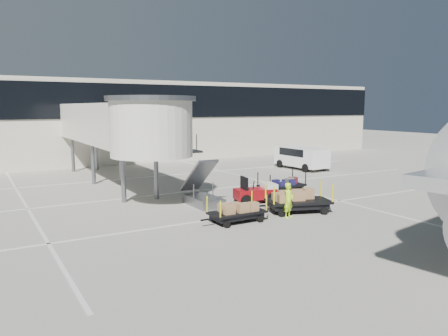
{
  "coord_description": "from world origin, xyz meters",
  "views": [
    {
      "loc": [
        -12.43,
        -16.18,
        5.46
      ],
      "look_at": [
        -0.02,
        5.1,
        2.0
      ],
      "focal_mm": 35.0,
      "sensor_mm": 36.0,
      "label": 1
    }
  ],
  "objects_px": {
    "suitcase_cart": "(282,186)",
    "ground_worker": "(289,200)",
    "baggage_tug": "(256,193)",
    "box_cart_far": "(235,212)",
    "box_cart_near": "(297,201)",
    "minivan": "(300,156)"
  },
  "relations": [
    {
      "from": "baggage_tug",
      "to": "box_cart_near",
      "type": "xyz_separation_m",
      "value": [
        0.53,
        -3.01,
        0.05
      ]
    },
    {
      "from": "baggage_tug",
      "to": "box_cart_far",
      "type": "bearing_deg",
      "value": -126.03
    },
    {
      "from": "box_cart_near",
      "to": "ground_worker",
      "type": "height_order",
      "value": "ground_worker"
    },
    {
      "from": "suitcase_cart",
      "to": "ground_worker",
      "type": "xyz_separation_m",
      "value": [
        -3.45,
        -5.03,
        0.38
      ]
    },
    {
      "from": "box_cart_near",
      "to": "box_cart_far",
      "type": "bearing_deg",
      "value": -160.1
    },
    {
      "from": "ground_worker",
      "to": "minivan",
      "type": "xyz_separation_m",
      "value": [
        11.75,
        13.11,
        0.27
      ]
    },
    {
      "from": "baggage_tug",
      "to": "box_cart_near",
      "type": "distance_m",
      "value": 3.05
    },
    {
      "from": "box_cart_near",
      "to": "ground_worker",
      "type": "distance_m",
      "value": 1.27
    },
    {
      "from": "box_cart_far",
      "to": "minivan",
      "type": "xyz_separation_m",
      "value": [
        14.5,
        12.52,
        0.66
      ]
    },
    {
      "from": "suitcase_cart",
      "to": "minivan",
      "type": "xyz_separation_m",
      "value": [
        8.29,
        8.07,
        0.66
      ]
    },
    {
      "from": "baggage_tug",
      "to": "box_cart_near",
      "type": "height_order",
      "value": "box_cart_near"
    },
    {
      "from": "minivan",
      "to": "baggage_tug",
      "type": "bearing_deg",
      "value": -141.5
    },
    {
      "from": "ground_worker",
      "to": "suitcase_cart",
      "type": "bearing_deg",
      "value": 31.56
    },
    {
      "from": "box_cart_near",
      "to": "ground_worker",
      "type": "relative_size",
      "value": 2.3
    },
    {
      "from": "box_cart_near",
      "to": "minivan",
      "type": "distance_m",
      "value": 16.43
    },
    {
      "from": "box_cart_far",
      "to": "minivan",
      "type": "distance_m",
      "value": 19.17
    },
    {
      "from": "suitcase_cart",
      "to": "ground_worker",
      "type": "height_order",
      "value": "ground_worker"
    },
    {
      "from": "ground_worker",
      "to": "minivan",
      "type": "height_order",
      "value": "minivan"
    },
    {
      "from": "box_cart_near",
      "to": "minivan",
      "type": "relative_size",
      "value": 0.79
    },
    {
      "from": "box_cart_near",
      "to": "box_cart_far",
      "type": "height_order",
      "value": "box_cart_near"
    },
    {
      "from": "ground_worker",
      "to": "minivan",
      "type": "distance_m",
      "value": 17.6
    },
    {
      "from": "suitcase_cart",
      "to": "box_cart_far",
      "type": "relative_size",
      "value": 1.07
    }
  ]
}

